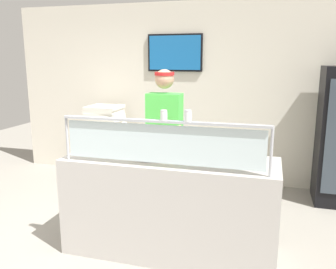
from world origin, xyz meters
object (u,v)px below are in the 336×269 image
object	(u,v)px
pepper_flake_shaker	(188,116)
pizza_box_stack	(105,116)
worker_figure	(165,137)
pizza_tray	(152,154)
pizza_server	(155,152)
parmesan_shaker	(164,116)

from	to	relation	value
pepper_flake_shaker	pizza_box_stack	world-z (taller)	pepper_flake_shaker
worker_figure	pizza_box_stack	world-z (taller)	worker_figure
pizza_tray	pizza_box_stack	bearing A→B (deg)	128.03
pepper_flake_shaker	worker_figure	xyz separation A→B (m)	(-0.47, 0.91, -0.40)
pepper_flake_shaker	pizza_server	bearing A→B (deg)	139.95
worker_figure	pizza_box_stack	xyz separation A→B (m)	(-1.29, 1.13, 0.01)
pizza_tray	worker_figure	distance (m)	0.57
parmesan_shaker	pepper_flake_shaker	world-z (taller)	pepper_flake_shaker
pizza_server	parmesan_shaker	bearing A→B (deg)	-70.75
pizza_server	pizza_box_stack	bearing A→B (deg)	118.35
pepper_flake_shaker	parmesan_shaker	bearing A→B (deg)	180.00
pizza_server	parmesan_shaker	distance (m)	0.56
pizza_box_stack	pepper_flake_shaker	bearing A→B (deg)	-49.23
worker_figure	pizza_box_stack	bearing A→B (deg)	138.81
parmesan_shaker	pizza_box_stack	xyz separation A→B (m)	(-1.55, 2.04, -0.39)
parmesan_shaker	pizza_box_stack	size ratio (longest dim) A/B	0.17
pizza_tray	pizza_server	xyz separation A→B (m)	(0.04, -0.02, 0.02)
pizza_tray	pepper_flake_shaker	distance (m)	0.71
pizza_tray	pepper_flake_shaker	size ratio (longest dim) A/B	5.15
pepper_flake_shaker	pizza_box_stack	distance (m)	2.72
pepper_flake_shaker	pizza_box_stack	size ratio (longest dim) A/B	0.18
pizza_server	pepper_flake_shaker	distance (m)	0.66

